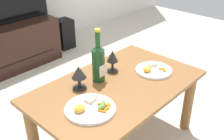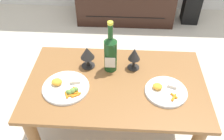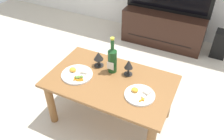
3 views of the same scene
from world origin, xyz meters
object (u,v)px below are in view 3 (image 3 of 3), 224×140
object	(u,v)px
goblet_left	(99,57)
tv_stand	(164,27)
dinner_plate_left	(77,74)
floor_speaker	(220,44)
wine_bottle	(112,59)
goblet_right	(129,65)
dining_table	(110,88)
dinner_plate_right	(140,94)

from	to	relation	value
goblet_left	tv_stand	bearing A→B (deg)	81.19
tv_stand	dinner_plate_left	bearing A→B (deg)	-101.19
floor_speaker	dinner_plate_left	distance (m)	2.02
floor_speaker	wine_bottle	distance (m)	1.76
floor_speaker	goblet_left	distance (m)	1.81
goblet_left	goblet_right	size ratio (longest dim) A/B	0.97
dining_table	wine_bottle	world-z (taller)	wine_bottle
dining_table	dinner_plate_left	size ratio (longest dim) A/B	3.93
floor_speaker	dinner_plate_right	distance (m)	1.77
floor_speaker	goblet_left	world-z (taller)	goblet_left
floor_speaker	dinner_plate_right	xyz separation A→B (m)	(-0.52, -1.66, 0.32)
tv_stand	goblet_right	xyz separation A→B (m)	(0.06, -1.48, 0.35)
dining_table	goblet_left	xyz separation A→B (m)	(-0.19, 0.14, 0.20)
dining_table	dinner_plate_right	bearing A→B (deg)	-12.70
tv_stand	goblet_right	distance (m)	1.53
tv_stand	dinner_plate_right	size ratio (longest dim) A/B	4.50
wine_bottle	goblet_right	world-z (taller)	wine_bottle
dining_table	goblet_right	xyz separation A→B (m)	(0.11, 0.14, 0.20)
dinner_plate_left	goblet_right	bearing A→B (deg)	27.59
floor_speaker	dinner_plate_left	size ratio (longest dim) A/B	1.30
dining_table	dinner_plate_right	distance (m)	0.32
goblet_left	dinner_plate_left	bearing A→B (deg)	-116.74
wine_bottle	floor_speaker	bearing A→B (deg)	59.94
dinner_plate_left	floor_speaker	bearing A→B (deg)	56.44
dinner_plate_left	tv_stand	bearing A→B (deg)	78.81
floor_speaker	dinner_plate_left	bearing A→B (deg)	-121.14
dining_table	floor_speaker	world-z (taller)	dining_table
floor_speaker	goblet_right	xyz separation A→B (m)	(-0.71, -1.46, 0.41)
goblet_right	dinner_plate_right	world-z (taller)	goblet_right
dining_table	goblet_right	distance (m)	0.26
dinner_plate_right	goblet_right	bearing A→B (deg)	131.97
goblet_left	goblet_right	bearing A→B (deg)	0.00
floor_speaker	dining_table	bearing A→B (deg)	-114.57
goblet_right	floor_speaker	bearing A→B (deg)	64.14
wine_bottle	dinner_plate_left	distance (m)	0.34
floor_speaker	goblet_left	size ratio (longest dim) A/B	2.41
goblet_left	goblet_right	distance (m)	0.29
goblet_right	tv_stand	bearing A→B (deg)	92.45
dining_table	goblet_left	bearing A→B (deg)	143.18
tv_stand	floor_speaker	size ratio (longest dim) A/B	3.10
dining_table	wine_bottle	size ratio (longest dim) A/B	3.16
floor_speaker	wine_bottle	size ratio (longest dim) A/B	1.04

